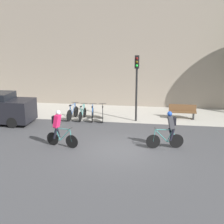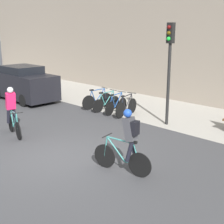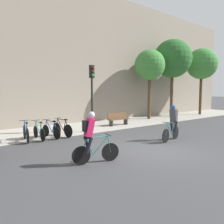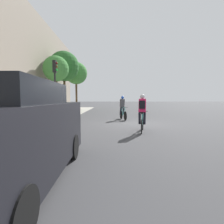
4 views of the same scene
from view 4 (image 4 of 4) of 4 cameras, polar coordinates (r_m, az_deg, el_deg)
The scene contains 14 objects.
ground at distance 11.16m, azimuth 7.19°, elevation -3.72°, with size 200.00×200.00×0.00m, color #3D3D3F.
kerb_strip at distance 12.24m, azimuth -26.00°, elevation -3.40°, with size 44.00×4.50×0.01m, color #A39E93.
cyclist_pink at distance 8.15m, azimuth 9.86°, elevation 0.01°, with size 1.64×0.58×1.76m.
cyclist_grey at distance 13.17m, azimuth 3.44°, elevation 1.65°, with size 1.73×0.58×1.77m.
parked_bike_0 at distance 8.09m, azimuth -24.92°, elevation -4.16°, with size 0.46×1.71×0.99m.
parked_bike_1 at distance 8.67m, azimuth -23.17°, elevation -3.73°, with size 0.46×1.69×0.95m.
parked_bike_2 at distance 9.26m, azimuth -21.66°, elevation -3.20°, with size 0.46×1.66×0.95m.
parked_bike_3 at distance 9.85m, azimuth -20.34°, elevation -2.61°, with size 0.49×1.68×0.98m.
traffic_light_pole at distance 11.83m, azimuth -18.08°, elevation 9.82°, with size 0.26×0.30×3.97m.
bench at distance 14.81m, azimuth -18.23°, elevation -0.11°, with size 1.69×0.44×0.89m.
parked_car at distance 3.63m, azimuth -30.32°, elevation -6.51°, with size 4.30×1.84×1.85m.
street_tree_0 at distance 19.73m, azimuth -17.84°, elevation 13.20°, with size 2.66×2.66×6.05m.
street_tree_1 at distance 26.46m, azimuth -11.63°, elevation 12.25°, with size 3.19×3.19×6.90m.
street_tree_2 at distance 22.81m, azimuth -15.39°, elevation 14.15°, with size 3.62×3.62×7.36m.
Camera 4 is at (-10.95, 1.51, 1.54)m, focal length 28.00 mm.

